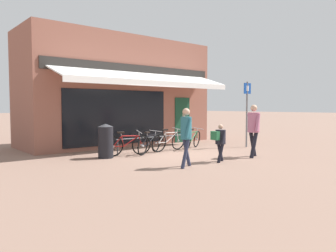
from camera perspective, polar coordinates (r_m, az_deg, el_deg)
The scene contains 12 objects.
ground_plane at distance 11.67m, azimuth 1.87°, elevation -4.89°, with size 160.00×160.00×0.00m, color #846656.
shop_front at distance 15.16m, azimuth -8.57°, elevation 5.89°, with size 8.51×4.54×4.70m.
bike_rack_rail at distance 12.29m, azimuth -2.02°, elevation -2.24°, with size 3.47×0.04×0.57m.
bicycle_red at distance 11.28m, azimuth -7.06°, elevation -3.28°, with size 1.70×0.70×0.87m.
bicycle_black at distance 11.72m, azimuth -3.23°, elevation -3.07°, with size 1.57×0.84×0.82m.
bicycle_silver at distance 12.37m, azimuth 0.16°, elevation -2.63°, with size 1.75×0.52×0.87m.
bicycle_green at distance 13.08m, azimuth 4.28°, elevation -2.38°, with size 1.63×0.88×0.85m.
pedestrian_adult at distance 9.06m, azimuth 3.16°, elevation -0.80°, with size 0.55×0.53×1.66m.
pedestrian_child at distance 10.04m, azimuth 9.00°, elevation -2.23°, with size 0.52×0.48×1.16m.
pedestrian_second_adult at distance 11.24m, azimuth 14.68°, elevation 0.10°, with size 0.60×0.64×1.76m.
litter_bin at distance 10.90m, azimuth -10.81°, elevation -2.55°, with size 0.50×0.50×1.13m.
parking_sign at distance 13.93m, azimuth 13.59°, elevation 3.15°, with size 0.44×0.07×2.71m.
Camera 1 is at (-7.65, -8.64, 1.70)m, focal length 35.00 mm.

